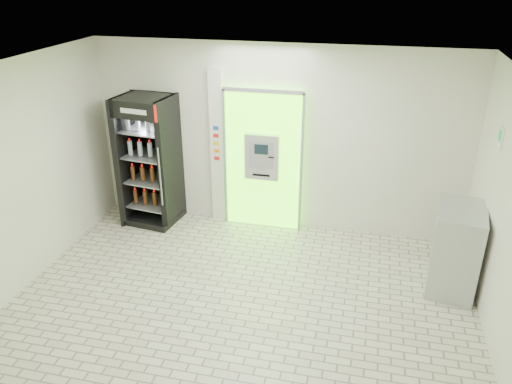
% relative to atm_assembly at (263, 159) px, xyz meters
% --- Properties ---
extents(ground, '(6.00, 6.00, 0.00)m').
position_rel_atm_assembly_xyz_m(ground, '(0.20, -2.41, -1.17)').
color(ground, beige).
rests_on(ground, ground).
extents(room_shell, '(6.00, 6.00, 6.00)m').
position_rel_atm_assembly_xyz_m(room_shell, '(0.20, -2.41, 0.67)').
color(room_shell, silver).
rests_on(room_shell, ground).
extents(atm_assembly, '(1.30, 0.24, 2.33)m').
position_rel_atm_assembly_xyz_m(atm_assembly, '(0.00, 0.00, 0.00)').
color(atm_assembly, '#63FF16').
rests_on(atm_assembly, ground).
extents(pillar, '(0.22, 0.11, 2.60)m').
position_rel_atm_assembly_xyz_m(pillar, '(-0.78, 0.04, 0.13)').
color(pillar, silver).
rests_on(pillar, ground).
extents(beverage_cooler, '(0.90, 0.84, 2.17)m').
position_rel_atm_assembly_xyz_m(beverage_cooler, '(-1.86, -0.28, -0.13)').
color(beverage_cooler, black).
rests_on(beverage_cooler, ground).
extents(steel_cabinet, '(0.72, 0.97, 1.19)m').
position_rel_atm_assembly_xyz_m(steel_cabinet, '(2.89, -1.19, -0.58)').
color(steel_cabinet, '#ADB0B5').
rests_on(steel_cabinet, ground).
extents(exit_sign, '(0.02, 0.22, 0.26)m').
position_rel_atm_assembly_xyz_m(exit_sign, '(3.19, -1.01, 0.95)').
color(exit_sign, white).
rests_on(exit_sign, room_shell).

